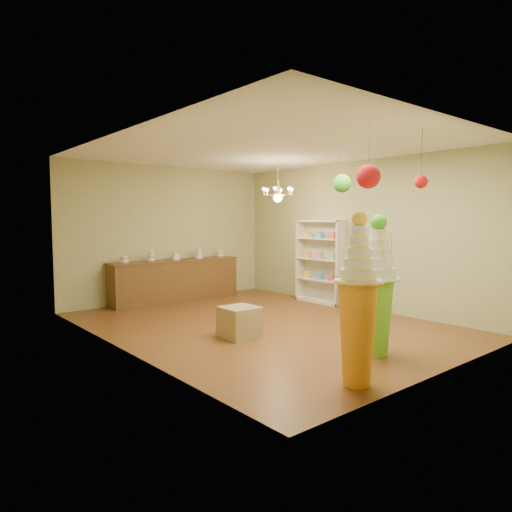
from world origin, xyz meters
TOP-DOWN VIEW (x-y plane):
  - floor at (0.00, 0.00)m, footprint 6.50×6.50m
  - ceiling at (0.00, 0.00)m, footprint 6.50×6.50m
  - wall_back at (0.00, 3.25)m, footprint 5.00×0.04m
  - wall_front at (0.00, -3.25)m, footprint 5.00×0.04m
  - wall_left at (-2.50, 0.00)m, footprint 0.04×6.50m
  - wall_right at (2.50, 0.00)m, footprint 0.04×6.50m
  - pedestal_green at (0.01, -2.32)m, footprint 0.68×0.68m
  - pedestal_orange at (-1.09, -2.85)m, footprint 0.60×0.60m
  - burlap_riser at (-0.83, -0.42)m, footprint 0.53×0.53m
  - sideboard at (0.00, 2.97)m, footprint 3.04×0.54m
  - shelving_unit at (2.34, 0.80)m, footprint 0.33×1.20m
  - round_table at (2.10, -0.20)m, footprint 0.68×0.68m
  - vase at (2.10, -0.20)m, footprint 0.20×0.20m
  - pom_red_left at (-0.44, -2.48)m, footprint 0.29×0.29m
  - pom_green_mid at (0.41, -1.37)m, footprint 0.28×0.28m
  - pom_red_right at (0.36, -2.71)m, footprint 0.17×0.17m
  - chandelier at (1.16, 0.89)m, footprint 0.88×0.88m

SIDE VIEW (x-z plane):
  - floor at x=0.00m, z-range 0.00..0.00m
  - burlap_riser at x=-0.83m, z-range 0.00..0.48m
  - round_table at x=2.10m, z-range 0.10..0.76m
  - sideboard at x=0.00m, z-range -0.10..1.06m
  - pedestal_orange at x=-1.09m, z-range -0.22..1.70m
  - vase at x=2.10m, z-range 0.67..0.83m
  - pedestal_green at x=0.01m, z-range -0.17..1.72m
  - shelving_unit at x=2.34m, z-range 0.00..1.80m
  - wall_back at x=0.00m, z-range 0.00..3.00m
  - wall_front at x=0.00m, z-range 0.00..3.00m
  - wall_left at x=-2.50m, z-range 0.00..3.00m
  - wall_right at x=2.50m, z-range 0.00..3.00m
  - chandelier at x=1.16m, z-range 1.88..2.73m
  - pom_red_right at x=0.36m, z-range 1.92..2.70m
  - pom_red_left at x=-0.44m, z-range 1.94..2.74m
  - pom_green_mid at x=0.41m, z-range 1.98..2.75m
  - ceiling at x=0.00m, z-range 3.00..3.00m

